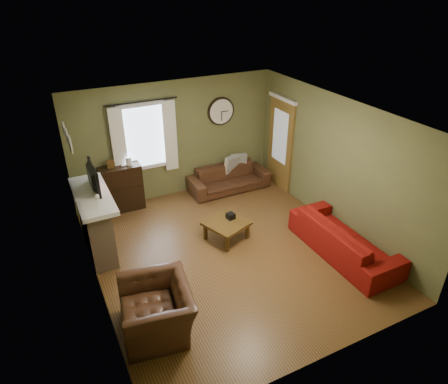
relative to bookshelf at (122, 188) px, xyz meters
name	(u,v)px	position (x,y,z in m)	size (l,w,h in m)	color
floor	(229,252)	(1.32, -2.40, -0.51)	(4.60, 5.20, 0.00)	brown
ceiling	(230,116)	(1.32, -2.40, 2.09)	(4.60, 5.20, 0.00)	white
wall_left	(89,224)	(-0.98, -2.40, 0.79)	(0.00, 5.20, 2.60)	brown
wall_right	(336,165)	(3.62, -2.40, 0.79)	(0.00, 5.20, 2.60)	brown
wall_back	(175,140)	(1.32, 0.20, 0.79)	(4.60, 0.00, 2.60)	brown
wall_front	(330,285)	(1.32, -5.00, 0.79)	(4.60, 0.00, 2.60)	brown
fireplace	(96,225)	(-0.78, -1.25, 0.04)	(0.40, 1.40, 1.10)	tan
firebox	(108,233)	(-0.59, -1.25, -0.21)	(0.04, 0.60, 0.55)	black
mantel	(92,196)	(-0.75, -1.25, 0.63)	(0.58, 1.60, 0.08)	white
tv	(90,181)	(-0.73, -1.10, 0.85)	(0.60, 0.08, 0.35)	black
tv_screen	(94,177)	(-0.65, -1.10, 0.90)	(0.02, 0.62, 0.36)	#994C3F
medallion_left	(70,145)	(-0.96, -1.60, 1.74)	(0.28, 0.28, 0.03)	white
medallion_mid	(67,137)	(-0.96, -1.25, 1.74)	(0.28, 0.28, 0.03)	white
medallion_right	(64,130)	(-0.96, -0.90, 1.74)	(0.28, 0.28, 0.03)	white
window_pane	(144,137)	(0.62, 0.18, 0.99)	(1.00, 0.02, 1.30)	silver
curtain_rod	(141,102)	(0.62, 0.08, 1.76)	(0.03, 0.03, 1.50)	black
curtain_left	(119,145)	(0.07, 0.08, 0.94)	(0.28, 0.04, 1.55)	white
curtain_right	(170,136)	(1.17, 0.08, 0.94)	(0.28, 0.04, 1.55)	white
wall_clock	(221,111)	(2.42, 0.15, 1.29)	(0.64, 0.06, 0.64)	white
door	(280,145)	(3.59, -0.55, 0.54)	(0.05, 0.90, 2.10)	brown
bookshelf	(122,188)	(0.00, 0.00, 0.00)	(0.85, 0.36, 1.01)	black
book	(120,167)	(0.04, 0.08, 0.46)	(0.18, 0.25, 0.02)	#4B3414
sofa_brown	(229,178)	(2.45, -0.19, -0.23)	(1.89, 0.74, 0.55)	#412516
pillow_left	(239,162)	(2.81, 0.01, 0.04)	(0.38, 0.12, 0.38)	gray
pillow_right	(232,164)	(2.61, -0.04, 0.04)	(0.41, 0.12, 0.41)	gray
sofa_red	(344,239)	(3.17, -3.34, -0.18)	(2.21, 0.86, 0.65)	maroon
armchair	(157,309)	(-0.39, -3.53, -0.15)	(1.11, 0.97, 0.72)	#412516
coffee_table	(226,230)	(1.48, -1.99, -0.32)	(0.71, 0.71, 0.38)	#4B3414
tissue_box	(231,217)	(1.61, -1.90, -0.11)	(0.14, 0.14, 0.11)	black
wine_glass_a	(98,201)	(-0.73, -1.75, 0.78)	(0.07, 0.07, 0.21)	white
wine_glass_b	(98,200)	(-0.73, -1.73, 0.78)	(0.08, 0.08, 0.22)	white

